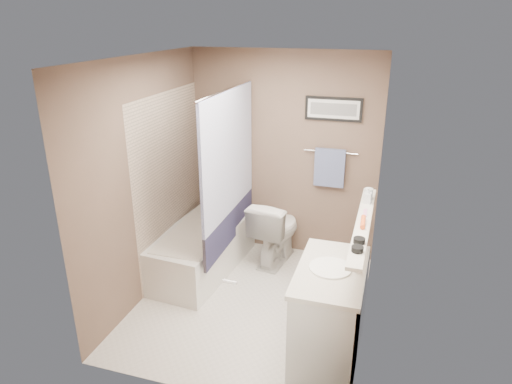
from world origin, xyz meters
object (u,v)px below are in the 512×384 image
(candle_bowl_far, at_px, (359,241))
(soap_bottle, at_px, (368,195))
(bathtub, at_px, (201,249))
(hair_brush_front, at_px, (363,222))
(glass_jar, at_px, (369,194))
(candle_bowl_near, at_px, (357,249))
(toilet, at_px, (276,230))
(vanity, at_px, (330,315))

(candle_bowl_far, height_order, soap_bottle, soap_bottle)
(bathtub, height_order, hair_brush_front, hair_brush_front)
(bathtub, distance_m, glass_jar, 2.01)
(soap_bottle, bearing_deg, candle_bowl_near, -90.00)
(soap_bottle, bearing_deg, toilet, 148.06)
(soap_bottle, bearing_deg, candle_bowl_far, -90.00)
(bathtub, height_order, soap_bottle, soap_bottle)
(vanity, xyz_separation_m, hair_brush_front, (0.19, 0.32, 0.74))
(bathtub, relative_size, candle_bowl_near, 16.67)
(bathtub, xyz_separation_m, toilet, (0.76, 0.44, 0.14))
(candle_bowl_far, height_order, glass_jar, glass_jar)
(toilet, relative_size, glass_jar, 7.84)
(toilet, height_order, vanity, vanity)
(bathtub, bearing_deg, vanity, -27.24)
(hair_brush_front, bearing_deg, bathtub, 158.88)
(soap_bottle, bearing_deg, glass_jar, 90.00)
(toilet, bearing_deg, soap_bottle, 156.35)
(vanity, bearing_deg, soap_bottle, 79.23)
(candle_bowl_far, distance_m, glass_jar, 0.94)
(toilet, distance_m, hair_brush_front, 1.70)
(candle_bowl_near, height_order, hair_brush_front, hair_brush_front)
(candle_bowl_far, bearing_deg, toilet, 124.91)
(hair_brush_front, bearing_deg, glass_jar, 90.00)
(candle_bowl_far, bearing_deg, glass_jar, 90.00)
(candle_bowl_near, xyz_separation_m, glass_jar, (0.00, 1.08, 0.03))
(toilet, bearing_deg, bathtub, 38.27)
(bathtub, height_order, candle_bowl_far, candle_bowl_far)
(toilet, bearing_deg, vanity, 128.52)
(toilet, xyz_separation_m, glass_jar, (1.03, -0.53, 0.77))
(toilet, relative_size, candle_bowl_near, 8.71)
(bathtub, height_order, glass_jar, glass_jar)
(bathtub, distance_m, toilet, 0.89)
(toilet, xyz_separation_m, candle_bowl_far, (1.03, -1.47, 0.74))
(toilet, height_order, glass_jar, glass_jar)
(bathtub, height_order, candle_bowl_near, candle_bowl_near)
(vanity, bearing_deg, candle_bowl_near, -39.99)
(glass_jar, xyz_separation_m, soap_bottle, (0.00, -0.11, 0.02))
(toilet, xyz_separation_m, hair_brush_front, (1.03, -1.13, 0.74))
(toilet, xyz_separation_m, candle_bowl_near, (1.03, -1.61, 0.74))
(toilet, height_order, candle_bowl_near, candle_bowl_near)
(soap_bottle, bearing_deg, hair_brush_front, -90.00)
(candle_bowl_far, bearing_deg, hair_brush_front, 90.00)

